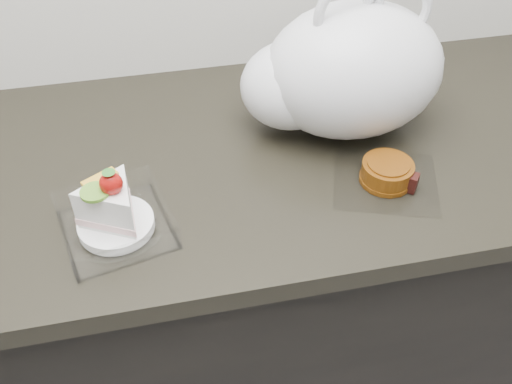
# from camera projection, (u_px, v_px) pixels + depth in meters

# --- Properties ---
(counter) EXTENTS (2.04, 0.64, 0.90)m
(counter) POSITION_uv_depth(u_px,v_px,m) (207.00, 303.00, 1.36)
(counter) COLOR black
(counter) RESTS_ON ground
(cake_tray) EXTENTS (0.20, 0.20, 0.13)m
(cake_tray) POSITION_uv_depth(u_px,v_px,m) (114.00, 215.00, 0.89)
(cake_tray) COLOR white
(cake_tray) RESTS_ON counter
(mooncake_wrap) EXTENTS (0.22, 0.22, 0.04)m
(mooncake_wrap) POSITION_uv_depth(u_px,v_px,m) (387.00, 174.00, 0.99)
(mooncake_wrap) COLOR white
(mooncake_wrap) RESTS_ON counter
(plastic_bag) EXTENTS (0.38, 0.28, 0.31)m
(plastic_bag) POSITION_uv_depth(u_px,v_px,m) (341.00, 72.00, 1.04)
(plastic_bag) COLOR silver
(plastic_bag) RESTS_ON counter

